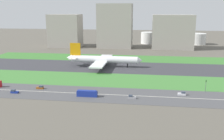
% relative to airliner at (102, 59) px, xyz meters
% --- Properties ---
extents(ground_plane, '(800.00, 800.00, 0.00)m').
position_rel_airliner_xyz_m(ground_plane, '(21.24, -0.00, -6.23)').
color(ground_plane, '#5B564C').
extents(runway, '(280.00, 46.00, 0.10)m').
position_rel_airliner_xyz_m(runway, '(21.24, -0.00, -6.18)').
color(runway, '#38383D').
rests_on(runway, ground_plane).
extents(grass_median_north, '(280.00, 36.00, 0.10)m').
position_rel_airliner_xyz_m(grass_median_north, '(21.24, 41.00, -6.18)').
color(grass_median_north, '#3D7A33').
rests_on(grass_median_north, ground_plane).
extents(grass_median_south, '(280.00, 36.00, 0.10)m').
position_rel_airliner_xyz_m(grass_median_south, '(21.24, -41.00, -6.18)').
color(grass_median_south, '#427F38').
rests_on(grass_median_south, ground_plane).
extents(highway, '(280.00, 28.00, 0.10)m').
position_rel_airliner_xyz_m(highway, '(21.24, -73.00, -6.18)').
color(highway, '#4C4C4F').
rests_on(highway, ground_plane).
extents(highway_centerline, '(266.00, 0.50, 0.01)m').
position_rel_airliner_xyz_m(highway_centerline, '(21.24, -73.00, -6.13)').
color(highway_centerline, silver).
rests_on(highway_centerline, highway).
extents(airliner, '(65.00, 56.00, 19.70)m').
position_rel_airliner_xyz_m(airliner, '(0.00, 0.00, 0.00)').
color(airliner, white).
rests_on(airliner, runway).
extents(car_4, '(4.40, 1.80, 2.00)m').
position_rel_airliner_xyz_m(car_4, '(-26.64, -68.00, -5.31)').
color(car_4, brown).
rests_on(car_4, highway).
extents(car_0, '(4.40, 1.80, 2.00)m').
position_rel_airliner_xyz_m(car_0, '(-38.38, -78.00, -5.31)').
color(car_0, navy).
rests_on(car_0, highway).
extents(bus_1, '(11.60, 2.50, 3.50)m').
position_rel_airliner_xyz_m(bus_1, '(5.20, -78.00, -4.41)').
color(bus_1, navy).
rests_on(bus_1, highway).
extents(car_2, '(4.40, 1.80, 2.00)m').
position_rel_airliner_xyz_m(car_2, '(58.34, -68.00, -5.31)').
color(car_2, silver).
rests_on(car_2, highway).
extents(car_3, '(4.40, 1.80, 2.00)m').
position_rel_airliner_xyz_m(car_3, '(30.17, -78.00, -5.31)').
color(car_3, '#99999E').
rests_on(car_3, highway).
extents(traffic_light, '(0.36, 0.50, 7.20)m').
position_rel_airliner_xyz_m(traffic_light, '(72.59, -60.01, -1.94)').
color(traffic_light, '#4C4C51').
rests_on(traffic_light, highway).
extents(terminal_building, '(39.58, 28.86, 41.14)m').
position_rel_airliner_xyz_m(terminal_building, '(-68.76, 114.00, 14.34)').
color(terminal_building, '#9E998E').
rests_on(terminal_building, ground_plane).
extents(hangar_building, '(42.51, 26.94, 54.24)m').
position_rel_airliner_xyz_m(hangar_building, '(-4.15, 114.00, 20.89)').
color(hangar_building, '#9E998E').
rests_on(hangar_building, ground_plane).
extents(office_tower, '(49.05, 27.81, 41.06)m').
position_rel_airliner_xyz_m(office_tower, '(66.58, 114.00, 14.30)').
color(office_tower, '#9E998E').
rests_on(office_tower, ground_plane).
extents(fuel_tank_west, '(20.80, 20.80, 16.05)m').
position_rel_airliner_xyz_m(fuel_tank_west, '(37.44, 159.00, 1.79)').
color(fuel_tank_west, silver).
rests_on(fuel_tank_west, ground_plane).
extents(fuel_tank_centre, '(25.35, 25.35, 13.99)m').
position_rel_airliner_xyz_m(fuel_tank_centre, '(70.40, 159.00, 0.76)').
color(fuel_tank_centre, silver).
rests_on(fuel_tank_centre, ground_plane).
extents(fuel_tank_east, '(21.98, 21.98, 15.11)m').
position_rel_airliner_xyz_m(fuel_tank_east, '(104.64, 159.00, 1.33)').
color(fuel_tank_east, silver).
rests_on(fuel_tank_east, ground_plane).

